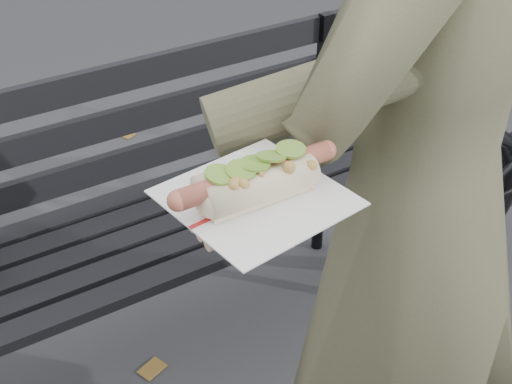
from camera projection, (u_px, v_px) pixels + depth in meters
park_bench at (143, 200)px, 1.95m from camera, size 1.50×0.44×0.88m
person at (419, 207)px, 1.24m from camera, size 0.76×0.60×1.85m
held_hotdog at (352, 101)px, 0.95m from camera, size 0.63×0.32×0.20m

